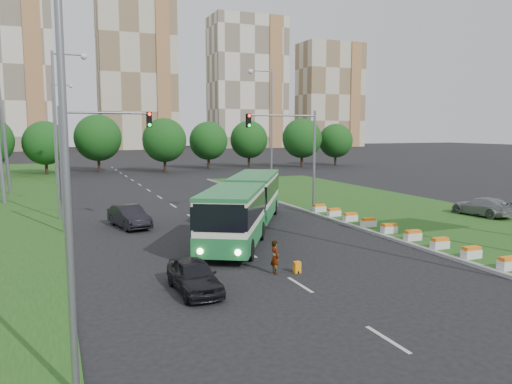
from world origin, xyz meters
name	(u,v)px	position (x,y,z in m)	size (l,w,h in m)	color
ground	(299,248)	(0.00, 0.00, 0.00)	(360.00, 360.00, 0.00)	black
grass_median	(398,211)	(13.00, 8.00, 0.07)	(14.00, 60.00, 0.15)	#1C4C15
median_kerb	(322,216)	(6.05, 8.00, 0.09)	(0.30, 60.00, 0.18)	gray
lane_markings	(168,203)	(-3.00, 20.00, 0.00)	(0.20, 100.00, 0.01)	#ACACA5
flower_planters	(389,228)	(6.70, 0.80, 0.45)	(1.10, 18.10, 0.60)	silver
traffic_mast_median	(296,145)	(4.78, 10.00, 5.35)	(5.76, 0.32, 8.00)	gray
traffic_mast_left	(88,149)	(-10.38, 9.00, 5.35)	(5.76, 0.32, 8.00)	gray
street_lamps	(197,137)	(-3.00, 10.00, 6.00)	(36.00, 60.00, 12.00)	gray
tree_line	(201,142)	(10.00, 55.00, 4.50)	(120.00, 8.00, 9.00)	#124413
apartment_tower_cwest	(5,66)	(-25.00, 150.00, 26.00)	(28.00, 15.00, 52.00)	beige
apartment_tower_ceast	(137,75)	(15.00, 150.00, 25.00)	(25.00, 15.00, 50.00)	beige
apartment_tower_east	(247,83)	(55.00, 150.00, 23.50)	(27.00, 15.00, 47.00)	beige
midrise_east	(330,95)	(90.00, 150.00, 20.00)	(24.00, 14.00, 40.00)	beige
articulated_bus	(240,204)	(-1.48, 5.46, 1.78)	(2.75, 17.66, 2.91)	silver
car_left_near	(194,276)	(-7.39, -5.20, 0.67)	(1.59, 3.94, 1.34)	black
car_left_far	(129,216)	(-7.90, 9.55, 0.74)	(1.57, 4.50, 1.48)	black
car_median	(482,206)	(17.13, 3.46, 0.84)	(1.95, 4.78, 1.39)	gray
pedestrian	(275,257)	(-3.29, -4.07, 0.77)	(0.56, 0.37, 1.55)	gray
shopping_trolley	(297,267)	(-2.30, -4.34, 0.26)	(0.31, 0.32, 0.52)	orange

